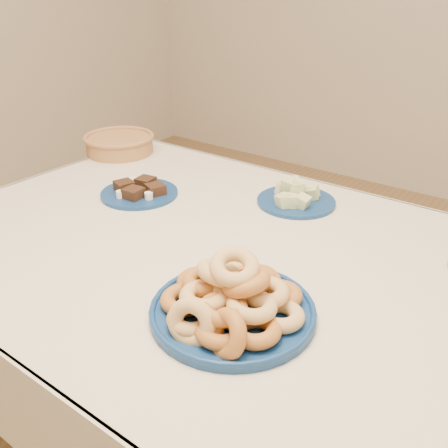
{
  "coord_description": "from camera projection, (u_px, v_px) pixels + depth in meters",
  "views": [
    {
      "loc": [
        0.61,
        -0.87,
        1.37
      ],
      "look_at": [
        0.0,
        -0.05,
        0.85
      ],
      "focal_mm": 40.0,
      "sensor_mm": 36.0,
      "label": 1
    }
  ],
  "objects": [
    {
      "name": "dining_table",
      "position": [
        236.0,
        289.0,
        1.28
      ],
      "size": [
        1.71,
        1.11,
        0.75
      ],
      "color": "brown",
      "rests_on": "ground"
    },
    {
      "name": "donut_platter",
      "position": [
        232.0,
        302.0,
        0.98
      ],
      "size": [
        0.35,
        0.35,
        0.15
      ],
      "rotation": [
        0.0,
        0.0,
        0.05
      ],
      "color": "navy",
      "rests_on": "dining_table"
    },
    {
      "name": "melon_plate",
      "position": [
        295.0,
        197.0,
        1.48
      ],
      "size": [
        0.24,
        0.24,
        0.08
      ],
      "rotation": [
        0.0,
        0.0,
        0.03
      ],
      "color": "navy",
      "rests_on": "dining_table"
    },
    {
      "name": "brownie_plate",
      "position": [
        139.0,
        191.0,
        1.54
      ],
      "size": [
        0.28,
        0.28,
        0.04
      ],
      "rotation": [
        0.0,
        0.0,
        -0.19
      ],
      "color": "navy",
      "rests_on": "dining_table"
    },
    {
      "name": "wicker_basket",
      "position": [
        119.0,
        143.0,
        1.9
      ],
      "size": [
        0.31,
        0.31,
        0.07
      ],
      "rotation": [
        0.0,
        0.0,
        0.16
      ],
      "color": "#8E5F38",
      "rests_on": "dining_table"
    }
  ]
}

